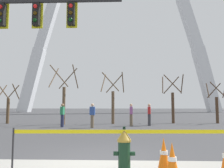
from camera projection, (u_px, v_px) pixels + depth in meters
name	position (u px, v px, depth m)	size (l,w,h in m)	color
ground_plane	(97.00, 160.00, 6.11)	(240.00, 240.00, 0.00)	#3D3D3F
fire_hydrant	(124.00, 151.00, 4.92)	(0.46, 0.48, 0.99)	black
caution_tape_barrier	(149.00, 142.00, 4.92)	(5.81, 0.24, 0.96)	#232326
traffic_cone_mid_sidewalk	(172.00, 162.00, 4.44)	(0.36, 0.36, 0.73)	black
traffic_cone_curb_edge	(164.00, 155.00, 5.06)	(0.36, 0.36, 0.73)	black
monument_arch	(118.00, 16.00, 54.61)	(45.98, 2.49, 52.23)	silver
tree_far_left	(8.00, 106.00, 18.91)	(1.50, 1.51, 3.21)	brown
tree_left_mid	(64.00, 98.00, 18.06)	(2.10, 2.11, 4.57)	brown
tree_center_left	(113.00, 101.00, 18.69)	(1.89, 1.91, 4.11)	brown
tree_center_right	(173.00, 102.00, 19.20)	(1.84, 1.85, 3.99)	#473323
tree_right_mid	(217.00, 105.00, 19.14)	(1.58, 1.59, 3.40)	#473323
pedestrian_walking_left	(62.00, 115.00, 15.70)	(0.25, 0.37, 1.59)	#232847
pedestrian_standing_center	(149.00, 114.00, 16.77)	(0.26, 0.37, 1.59)	#38383D
pedestrian_walking_right	(131.00, 115.00, 16.43)	(0.22, 0.34, 1.59)	brown
pedestrian_near_trees	(92.00, 115.00, 15.16)	(0.35, 0.22, 1.59)	brown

